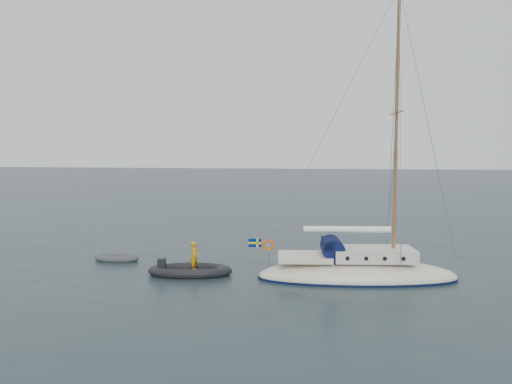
# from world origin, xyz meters

# --- Properties ---
(ground) EXTENTS (300.00, 300.00, 0.00)m
(ground) POSITION_xyz_m (0.00, 0.00, 0.00)
(ground) COLOR black
(ground) RESTS_ON ground
(sailboat) EXTENTS (9.93, 2.97, 14.14)m
(sailboat) POSITION_xyz_m (3.46, -2.53, 1.07)
(sailboat) COLOR #EFE8CC
(sailboat) RESTS_ON ground
(dinghy) EXTENTS (2.53, 1.14, 0.36)m
(dinghy) POSITION_xyz_m (-9.63, -0.65, 0.16)
(dinghy) COLOR #47474C
(dinghy) RESTS_ON ground
(rib) EXTENTS (4.17, 1.89, 1.68)m
(rib) POSITION_xyz_m (-4.65, -3.03, 0.26)
(rib) COLOR black
(rib) RESTS_ON ground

